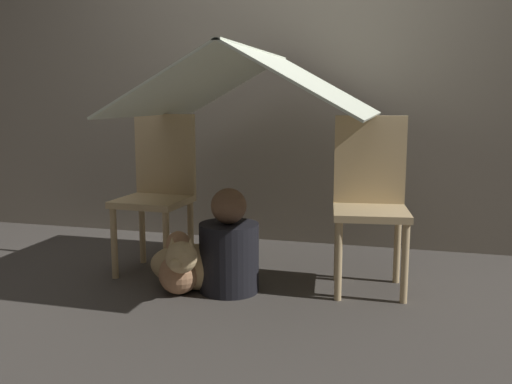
{
  "coord_description": "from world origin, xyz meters",
  "views": [
    {
      "loc": [
        0.78,
        -2.64,
        0.99
      ],
      "look_at": [
        0.0,
        0.24,
        0.49
      ],
      "focal_mm": 40.0,
      "sensor_mm": 36.0,
      "label": 1
    }
  ],
  "objects_px": {
    "chair_left": "(158,187)",
    "person_front": "(229,250)",
    "dog": "(194,265)",
    "chair_right": "(370,196)"
  },
  "relations": [
    {
      "from": "chair_left",
      "to": "person_front",
      "type": "xyz_separation_m",
      "value": [
        0.51,
        -0.26,
        -0.26
      ]
    },
    {
      "from": "chair_right",
      "to": "dog",
      "type": "relative_size",
      "value": 1.77
    },
    {
      "from": "person_front",
      "to": "dog",
      "type": "bearing_deg",
      "value": -162.78
    },
    {
      "from": "chair_right",
      "to": "person_front",
      "type": "bearing_deg",
      "value": -167.04
    },
    {
      "from": "chair_left",
      "to": "person_front",
      "type": "height_order",
      "value": "chair_left"
    },
    {
      "from": "dog",
      "to": "chair_right",
      "type": "bearing_deg",
      "value": 20.06
    },
    {
      "from": "chair_left",
      "to": "person_front",
      "type": "distance_m",
      "value": 0.63
    },
    {
      "from": "chair_left",
      "to": "person_front",
      "type": "relative_size",
      "value": 1.66
    },
    {
      "from": "person_front",
      "to": "chair_left",
      "type": "bearing_deg",
      "value": 152.82
    },
    {
      "from": "chair_left",
      "to": "chair_right",
      "type": "relative_size",
      "value": 1.0
    }
  ]
}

